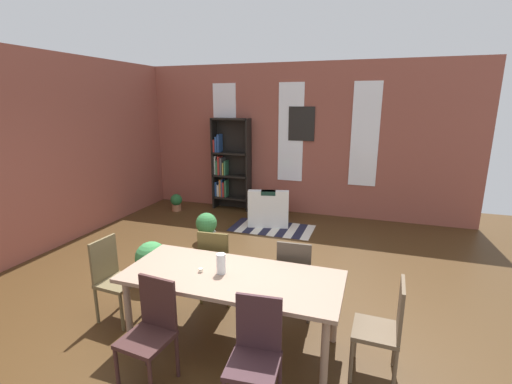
# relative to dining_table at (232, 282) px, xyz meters

# --- Properties ---
(ground_plane) EXTENTS (10.89, 10.89, 0.00)m
(ground_plane) POSITION_rel_dining_table_xyz_m (-0.52, 0.50, -0.69)
(ground_plane) COLOR #432C15
(back_wall_brick) EXTENTS (7.63, 0.12, 3.24)m
(back_wall_brick) POSITION_rel_dining_table_xyz_m (-0.52, 4.74, 0.93)
(back_wall_brick) COLOR #944C3F
(back_wall_brick) RESTS_ON ground
(window_pane_0) EXTENTS (0.55, 0.02, 2.11)m
(window_pane_0) POSITION_rel_dining_table_xyz_m (-2.07, 4.67, 1.09)
(window_pane_0) COLOR white
(window_pane_1) EXTENTS (0.55, 0.02, 2.11)m
(window_pane_1) POSITION_rel_dining_table_xyz_m (-0.52, 4.67, 1.09)
(window_pane_1) COLOR white
(window_pane_2) EXTENTS (0.55, 0.02, 2.11)m
(window_pane_2) POSITION_rel_dining_table_xyz_m (1.02, 4.67, 1.09)
(window_pane_2) COLOR white
(dining_table) EXTENTS (2.18, 0.92, 0.77)m
(dining_table) POSITION_rel_dining_table_xyz_m (0.00, 0.00, 0.00)
(dining_table) COLOR #90735F
(dining_table) RESTS_ON ground
(vase_on_table) EXTENTS (0.09, 0.09, 0.21)m
(vase_on_table) POSITION_rel_dining_table_xyz_m (-0.11, 0.00, 0.18)
(vase_on_table) COLOR silver
(vase_on_table) RESTS_ON dining_table
(tealight_candle_0) EXTENTS (0.04, 0.04, 0.04)m
(tealight_candle_0) POSITION_rel_dining_table_xyz_m (-0.32, -0.05, 0.10)
(tealight_candle_0) COLOR silver
(tealight_candle_0) RESTS_ON dining_table
(dining_chair_far_right) EXTENTS (0.42, 0.42, 0.95)m
(dining_chair_far_right) POSITION_rel_dining_table_xyz_m (0.49, 0.69, -0.18)
(dining_chair_far_right) COLOR #42392E
(dining_chair_far_right) RESTS_ON ground
(dining_chair_far_left) EXTENTS (0.43, 0.43, 0.95)m
(dining_chair_far_left) POSITION_rel_dining_table_xyz_m (-0.48, 0.69, -0.18)
(dining_chair_far_left) COLOR #4D411E
(dining_chair_far_left) RESTS_ON ground
(dining_chair_head_left) EXTENTS (0.43, 0.43, 0.95)m
(dining_chair_head_left) POSITION_rel_dining_table_xyz_m (-1.46, 0.00, -0.18)
(dining_chair_head_left) COLOR brown
(dining_chair_head_left) RESTS_ON ground
(dining_chair_near_right) EXTENTS (0.43, 0.43, 0.95)m
(dining_chair_near_right) POSITION_rel_dining_table_xyz_m (0.48, -0.69, -0.18)
(dining_chair_near_right) COLOR #392125
(dining_chair_near_right) RESTS_ON ground
(dining_chair_head_right) EXTENTS (0.41, 0.41, 0.95)m
(dining_chair_head_right) POSITION_rel_dining_table_xyz_m (1.46, -0.00, -0.18)
(dining_chair_head_right) COLOR brown
(dining_chair_head_right) RESTS_ON ground
(dining_chair_near_left) EXTENTS (0.44, 0.44, 0.95)m
(dining_chair_near_left) POSITION_rel_dining_table_xyz_m (-0.48, -0.69, -0.18)
(dining_chair_near_left) COLOR #381E1D
(dining_chair_near_left) RESTS_ON ground
(bookshelf_tall) EXTENTS (0.88, 0.29, 2.09)m
(bookshelf_tall) POSITION_rel_dining_table_xyz_m (-1.93, 4.51, 0.33)
(bookshelf_tall) COLOR black
(bookshelf_tall) RESTS_ON ground
(armchair_white) EXTENTS (0.96, 0.96, 0.75)m
(armchair_white) POSITION_rel_dining_table_xyz_m (-0.74, 3.79, -0.42)
(armchair_white) COLOR white
(armchair_white) RESTS_ON ground
(potted_plant_by_shelf) EXTENTS (0.26, 0.26, 0.39)m
(potted_plant_by_shelf) POSITION_rel_dining_table_xyz_m (-3.00, 3.93, -0.49)
(potted_plant_by_shelf) COLOR #9E6042
(potted_plant_by_shelf) RESTS_ON ground
(potted_plant_corner) EXTENTS (0.38, 0.38, 0.52)m
(potted_plant_corner) POSITION_rel_dining_table_xyz_m (-1.51, 2.46, -0.42)
(potted_plant_corner) COLOR silver
(potted_plant_corner) RESTS_ON ground
(potted_plant_window) EXTENTS (0.43, 0.43, 0.61)m
(potted_plant_window) POSITION_rel_dining_table_xyz_m (-1.51, 0.80, -0.36)
(potted_plant_window) COLOR silver
(potted_plant_window) RESTS_ON ground
(striped_rug) EXTENTS (1.61, 0.86, 0.01)m
(striped_rug) POSITION_rel_dining_table_xyz_m (-0.58, 3.48, -0.69)
(striped_rug) COLOR #1E1E33
(striped_rug) RESTS_ON ground
(framed_picture) EXTENTS (0.56, 0.03, 0.72)m
(framed_picture) POSITION_rel_dining_table_xyz_m (-0.29, 4.67, 1.29)
(framed_picture) COLOR black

